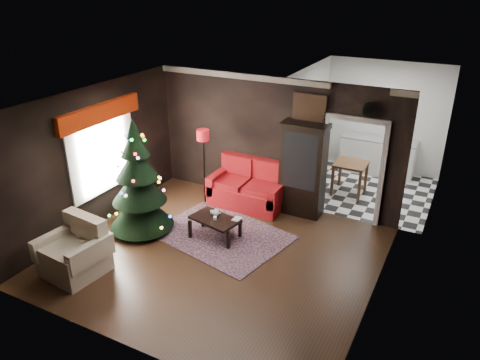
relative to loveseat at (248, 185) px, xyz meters
The scene contains 26 objects.
floor 2.15m from the loveseat, 78.96° to the right, with size 5.50×5.50×0.00m, color black.
ceiling 3.11m from the loveseat, 78.96° to the right, with size 5.50×5.50×0.00m, color white.
wall_back 1.08m from the loveseat, 48.37° to the left, with size 5.50×5.50×0.00m, color black.
wall_front 4.66m from the loveseat, 84.98° to the right, with size 5.50×5.50×0.00m, color black.
wall_left 3.25m from the loveseat, 138.90° to the right, with size 5.50×5.50×0.00m, color black.
wall_right 3.86m from the loveseat, 33.06° to the right, with size 5.50×5.50×0.00m, color black.
doorway 2.22m from the loveseat, 12.09° to the left, with size 1.10×0.10×2.10m, color silver, non-canonical shape.
left_window 3.11m from the loveseat, 141.31° to the right, with size 0.05×1.60×1.40m, color white.
valance 3.40m from the loveseat, 140.32° to the right, with size 0.12×2.10×0.35m, color #A02205.
kitchen_floor 2.91m from the loveseat, 42.88° to the left, with size 3.00×3.00×0.00m, color white.
kitchen_window 4.17m from the loveseat, 58.30° to the left, with size 0.70×0.06×0.70m, color white.
rug 1.48m from the loveseat, 86.00° to the right, with size 2.49×1.81×0.01m, color #4E3649.
loveseat is the anchor object (origin of this frame).
curio_cabinet 1.25m from the loveseat, 10.83° to the left, with size 0.90×0.45×1.90m, color black, non-canonical shape.
floor_lamp 1.02m from the loveseat, 160.43° to the right, with size 0.30×0.30×1.75m, color black, non-canonical shape.
christmas_tree 2.44m from the loveseat, 125.63° to the right, with size 1.25×1.25×2.39m, color black, non-canonical shape.
armchair 3.90m from the loveseat, 112.38° to the right, with size 0.95×0.95×0.97m, color #C1B19B, non-canonical shape.
coffee_table 1.54m from the loveseat, 88.15° to the right, with size 0.92×0.55×0.41m, color black, non-canonical shape.
teapot 1.44m from the loveseat, 89.12° to the right, with size 0.16×0.16×0.15m, color white, non-canonical shape.
cup_a 1.38m from the loveseat, 94.15° to the right, with size 0.07×0.07×0.06m, color beige.
cup_b 1.56m from the loveseat, 87.16° to the right, with size 0.07×0.07×0.06m, color white.
book 1.41m from the loveseat, 74.62° to the right, with size 0.14×0.01×0.19m, color gray.
wall_clock 3.04m from the loveseat, ahead, with size 0.32×0.32×0.06m, color white.
painting 2.13m from the loveseat, 19.40° to the left, with size 0.62×0.05×0.52m, color #BB7B42.
kitchen_counter 3.79m from the loveseat, 56.31° to the left, with size 1.80×0.60×0.90m, color silver.
kitchen_table 2.45m from the loveseat, 42.51° to the left, with size 0.70×0.70×0.75m, color #54311C, non-canonical shape.
Camera 1 is at (3.63, -6.10, 4.69)m, focal length 34.54 mm.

